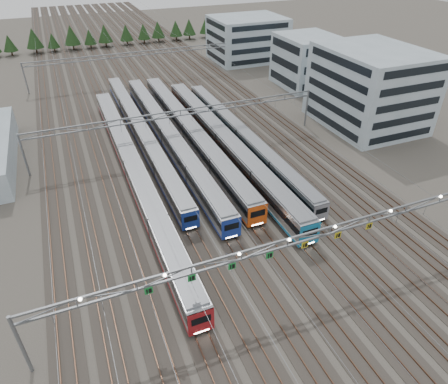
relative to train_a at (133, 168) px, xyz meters
name	(u,v)px	position (x,y,z in m)	size (l,w,h in m)	color
ground	(282,289)	(11.25, -31.77, -2.16)	(400.00, 400.00, 0.00)	#47423A
track_bed	(125,62)	(11.25, 68.23, -0.67)	(54.00, 260.00, 5.42)	#2D2823
train_a	(133,168)	(0.00, 0.00, 0.00)	(2.93, 68.93, 3.81)	black
train_b	(141,132)	(4.50, 14.43, -0.16)	(2.68, 63.76, 3.49)	black
train_c	(168,136)	(9.00, 10.05, 0.00)	(2.92, 63.09, 3.80)	black
train_d	(190,132)	(13.50, 9.94, 0.12)	(3.10, 60.62, 4.04)	black
train_e	(224,141)	(18.00, 3.34, 0.15)	(3.16, 60.24, 4.12)	black
train_f	(242,136)	(22.50, 4.72, -0.19)	(2.64, 55.13, 3.43)	black
gantry_near	(288,245)	(11.20, -31.89, 4.93)	(56.36, 0.61, 8.08)	slate
gantry_mid	(181,117)	(11.25, 8.23, 4.23)	(56.36, 0.36, 8.00)	slate
gantry_far	(132,58)	(11.25, 53.23, 4.23)	(56.36, 0.36, 8.00)	slate
depot_bldg_south	(370,88)	(51.88, 4.29, 5.88)	(18.00, 22.00, 16.07)	#91A5AD
depot_bldg_mid	(307,61)	(53.75, 31.47, 4.36)	(14.00, 16.00, 13.04)	#91A5AD
depot_bldg_north	(247,39)	(49.94, 61.01, 4.38)	(22.00, 18.00, 13.08)	#91A5AD
treeline	(107,34)	(10.35, 95.44, 2.08)	(93.80, 5.60, 7.02)	#332114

